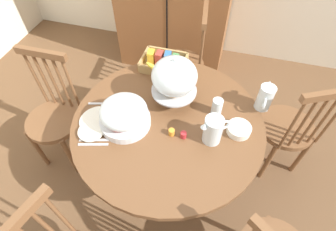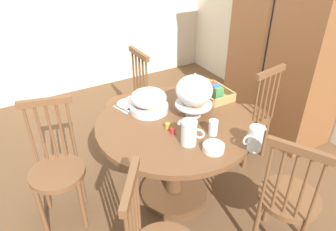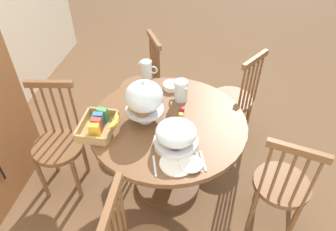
{
  "view_description": "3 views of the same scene",
  "coord_description": "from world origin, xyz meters",
  "px_view_note": "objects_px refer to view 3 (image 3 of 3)",
  "views": [
    {
      "loc": [
        0.21,
        -0.97,
        1.98
      ],
      "look_at": [
        -0.06,
        -0.03,
        0.79
      ],
      "focal_mm": 28.08,
      "sensor_mm": 36.0,
      "label": 1
    },
    {
      "loc": [
        1.59,
        -1.05,
        2.0
      ],
      "look_at": [
        -0.16,
        -0.03,
        0.74
      ],
      "focal_mm": 33.67,
      "sensor_mm": 36.0,
      "label": 2
    },
    {
      "loc": [
        -1.74,
        -0.29,
        2.23
      ],
      "look_at": [
        -0.06,
        -0.03,
        0.79
      ],
      "focal_mm": 32.85,
      "sensor_mm": 36.0,
      "label": 3
    }
  ],
  "objects_px": {
    "orange_juice_pitcher": "(181,91)",
    "cereal_basket": "(100,125)",
    "windsor_chair_near_window": "(143,87)",
    "fruit_platter_covered": "(176,136)",
    "windsor_chair_host_seat": "(233,100)",
    "cereal_bowl": "(171,86)",
    "china_plate_large": "(177,163)",
    "china_plate_small": "(191,164)",
    "windsor_chair_far_side": "(281,187)",
    "dining_table": "(168,142)",
    "windsor_chair_by_cabinet": "(59,145)",
    "pastry_stand_with_dome": "(144,98)",
    "drinking_glass": "(155,92)",
    "milk_pitcher": "(147,71)"
  },
  "relations": [
    {
      "from": "dining_table",
      "to": "pastry_stand_with_dome",
      "type": "distance_m",
      "value": 0.45
    },
    {
      "from": "windsor_chair_by_cabinet",
      "to": "china_plate_large",
      "type": "bearing_deg",
      "value": -107.07
    },
    {
      "from": "orange_juice_pitcher",
      "to": "windsor_chair_by_cabinet",
      "type": "bearing_deg",
      "value": 111.7
    },
    {
      "from": "orange_juice_pitcher",
      "to": "dining_table",
      "type": "bearing_deg",
      "value": 167.54
    },
    {
      "from": "windsor_chair_far_side",
      "to": "drinking_glass",
      "type": "xyz_separation_m",
      "value": [
        0.52,
        0.99,
        0.34
      ]
    },
    {
      "from": "windsor_chair_near_window",
      "to": "drinking_glass",
      "type": "height_order",
      "value": "windsor_chair_near_window"
    },
    {
      "from": "dining_table",
      "to": "cereal_basket",
      "type": "xyz_separation_m",
      "value": [
        -0.17,
        0.46,
        0.27
      ]
    },
    {
      "from": "windsor_chair_far_side",
      "to": "fruit_platter_covered",
      "type": "bearing_deg",
      "value": 88.85
    },
    {
      "from": "windsor_chair_far_side",
      "to": "drinking_glass",
      "type": "bearing_deg",
      "value": 62.28
    },
    {
      "from": "drinking_glass",
      "to": "windsor_chair_host_seat",
      "type": "bearing_deg",
      "value": -56.31
    },
    {
      "from": "windsor_chair_near_window",
      "to": "cereal_basket",
      "type": "relative_size",
      "value": 3.09
    },
    {
      "from": "windsor_chair_by_cabinet",
      "to": "orange_juice_pitcher",
      "type": "distance_m",
      "value": 1.07
    },
    {
      "from": "windsor_chair_host_seat",
      "to": "orange_juice_pitcher",
      "type": "bearing_deg",
      "value": 133.44
    },
    {
      "from": "orange_juice_pitcher",
      "to": "milk_pitcher",
      "type": "relative_size",
      "value": 0.99
    },
    {
      "from": "windsor_chair_near_window",
      "to": "windsor_chair_far_side",
      "type": "distance_m",
      "value": 1.61
    },
    {
      "from": "windsor_chair_host_seat",
      "to": "orange_juice_pitcher",
      "type": "relative_size",
      "value": 5.58
    },
    {
      "from": "orange_juice_pitcher",
      "to": "china_plate_small",
      "type": "xyz_separation_m",
      "value": [
        -0.68,
        -0.15,
        -0.06
      ]
    },
    {
      "from": "cereal_bowl",
      "to": "drinking_glass",
      "type": "relative_size",
      "value": 1.27
    },
    {
      "from": "china_plate_large",
      "to": "china_plate_small",
      "type": "xyz_separation_m",
      "value": [
        0.0,
        -0.09,
        0.01
      ]
    },
    {
      "from": "windsor_chair_far_side",
      "to": "orange_juice_pitcher",
      "type": "height_order",
      "value": "windsor_chair_far_side"
    },
    {
      "from": "windsor_chair_far_side",
      "to": "pastry_stand_with_dome",
      "type": "distance_m",
      "value": 1.15
    },
    {
      "from": "milk_pitcher",
      "to": "china_plate_small",
      "type": "height_order",
      "value": "milk_pitcher"
    },
    {
      "from": "cereal_basket",
      "to": "cereal_bowl",
      "type": "height_order",
      "value": "cereal_basket"
    },
    {
      "from": "windsor_chair_host_seat",
      "to": "china_plate_small",
      "type": "relative_size",
      "value": 6.5
    },
    {
      "from": "china_plate_small",
      "to": "windsor_chair_far_side",
      "type": "bearing_deg",
      "value": -76.64
    },
    {
      "from": "china_plate_small",
      "to": "milk_pitcher",
      "type": "bearing_deg",
      "value": 26.93
    },
    {
      "from": "milk_pitcher",
      "to": "china_plate_large",
      "type": "xyz_separation_m",
      "value": [
        -0.94,
        -0.39,
        -0.07
      ]
    },
    {
      "from": "windsor_chair_by_cabinet",
      "to": "drinking_glass",
      "type": "height_order",
      "value": "windsor_chair_by_cabinet"
    },
    {
      "from": "windsor_chair_near_window",
      "to": "fruit_platter_covered",
      "type": "bearing_deg",
      "value": -155.41
    },
    {
      "from": "windsor_chair_host_seat",
      "to": "pastry_stand_with_dome",
      "type": "xyz_separation_m",
      "value": [
        -0.72,
        0.69,
        0.48
      ]
    },
    {
      "from": "windsor_chair_by_cabinet",
      "to": "windsor_chair_host_seat",
      "type": "height_order",
      "value": "same"
    },
    {
      "from": "dining_table",
      "to": "drinking_glass",
      "type": "height_order",
      "value": "drinking_glass"
    },
    {
      "from": "windsor_chair_host_seat",
      "to": "drinking_glass",
      "type": "bearing_deg",
      "value": 123.69
    },
    {
      "from": "fruit_platter_covered",
      "to": "cereal_basket",
      "type": "relative_size",
      "value": 0.95
    },
    {
      "from": "dining_table",
      "to": "windsor_chair_near_window",
      "type": "bearing_deg",
      "value": 25.66
    },
    {
      "from": "windsor_chair_by_cabinet",
      "to": "milk_pitcher",
      "type": "distance_m",
      "value": 0.95
    },
    {
      "from": "windsor_chair_near_window",
      "to": "orange_juice_pitcher",
      "type": "distance_m",
      "value": 0.78
    },
    {
      "from": "fruit_platter_covered",
      "to": "windsor_chair_host_seat",
      "type": "bearing_deg",
      "value": -24.49
    },
    {
      "from": "orange_juice_pitcher",
      "to": "cereal_bowl",
      "type": "distance_m",
      "value": 0.18
    },
    {
      "from": "china_plate_small",
      "to": "orange_juice_pitcher",
      "type": "bearing_deg",
      "value": 12.3
    },
    {
      "from": "fruit_platter_covered",
      "to": "orange_juice_pitcher",
      "type": "height_order",
      "value": "fruit_platter_covered"
    },
    {
      "from": "china_plate_large",
      "to": "cereal_bowl",
      "type": "distance_m",
      "value": 0.83
    },
    {
      "from": "drinking_glass",
      "to": "orange_juice_pitcher",
      "type": "bearing_deg",
      "value": -88.2
    },
    {
      "from": "windsor_chair_far_side",
      "to": "china_plate_large",
      "type": "height_order",
      "value": "windsor_chair_far_side"
    },
    {
      "from": "pastry_stand_with_dome",
      "to": "drinking_glass",
      "type": "height_order",
      "value": "pastry_stand_with_dome"
    },
    {
      "from": "orange_juice_pitcher",
      "to": "cereal_basket",
      "type": "bearing_deg",
      "value": 130.38
    },
    {
      "from": "windsor_chair_host_seat",
      "to": "fruit_platter_covered",
      "type": "relative_size",
      "value": 3.25
    },
    {
      "from": "cereal_basket",
      "to": "china_plate_large",
      "type": "bearing_deg",
      "value": -112.23
    },
    {
      "from": "windsor_chair_near_window",
      "to": "fruit_platter_covered",
      "type": "height_order",
      "value": "windsor_chair_near_window"
    },
    {
      "from": "windsor_chair_by_cabinet",
      "to": "fruit_platter_covered",
      "type": "height_order",
      "value": "windsor_chair_by_cabinet"
    }
  ]
}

